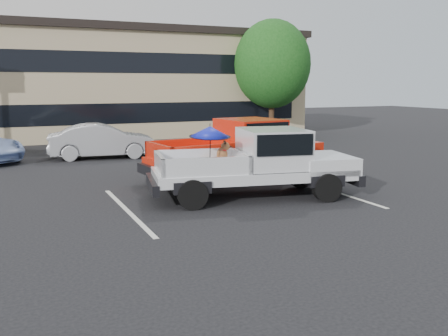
{
  "coord_description": "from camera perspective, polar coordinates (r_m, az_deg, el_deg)",
  "views": [
    {
      "loc": [
        -5.72,
        -9.88,
        3.09
      ],
      "look_at": [
        -1.39,
        -0.24,
        1.3
      ],
      "focal_mm": 40.0,
      "sensor_mm": 36.0,
      "label": 1
    }
  ],
  "objects": [
    {
      "name": "silver_sedan",
      "position": [
        21.5,
        -13.72,
        3.02
      ],
      "size": [
        4.54,
        2.1,
        1.44
      ],
      "primitive_type": "imported",
      "rotation": [
        0.0,
        0.0,
        1.44
      ],
      "color": "#A9ACB0",
      "rests_on": "ground"
    },
    {
      "name": "stripe_right",
      "position": [
        15.05,
        11.83,
        -2.42
      ],
      "size": [
        0.12,
        5.0,
        0.01
      ],
      "primitive_type": "cube",
      "color": "silver",
      "rests_on": "ground"
    },
    {
      "name": "motel_building",
      "position": [
        31.81,
        -10.31,
        9.68
      ],
      "size": [
        20.4,
        8.4,
        6.3
      ],
      "color": "tan",
      "rests_on": "ground"
    },
    {
      "name": "ground",
      "position": [
        11.82,
        5.69,
        -5.58
      ],
      "size": [
        90.0,
        90.0,
        0.0
      ],
      "primitive_type": "plane",
      "color": "black",
      "rests_on": "ground"
    },
    {
      "name": "tree_right",
      "position": [
        29.79,
        5.54,
        11.73
      ],
      "size": [
        4.46,
        4.46,
        6.78
      ],
      "color": "#332114",
      "rests_on": "ground"
    },
    {
      "name": "tree_back",
      "position": [
        35.87,
        -5.23,
        11.7
      ],
      "size": [
        4.68,
        4.68,
        7.11
      ],
      "color": "#332114",
      "rests_on": "ground"
    },
    {
      "name": "silver_pickup",
      "position": [
        13.66,
        4.67,
        1.0
      ],
      "size": [
        5.96,
        2.98,
        2.06
      ],
      "rotation": [
        0.0,
        0.0,
        -0.19
      ],
      "color": "black",
      "rests_on": "ground"
    },
    {
      "name": "stripe_left",
      "position": [
        12.57,
        -11.0,
        -4.78
      ],
      "size": [
        0.12,
        5.0,
        0.01
      ],
      "primitive_type": "cube",
      "color": "silver",
      "rests_on": "ground"
    },
    {
      "name": "red_pickup",
      "position": [
        16.27,
        2.48,
        2.48
      ],
      "size": [
        6.14,
        2.74,
        1.96
      ],
      "rotation": [
        0.0,
        0.0,
        0.12
      ],
      "color": "black",
      "rests_on": "ground"
    }
  ]
}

